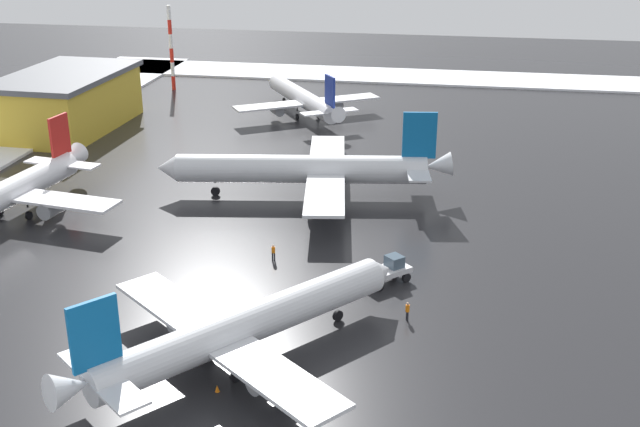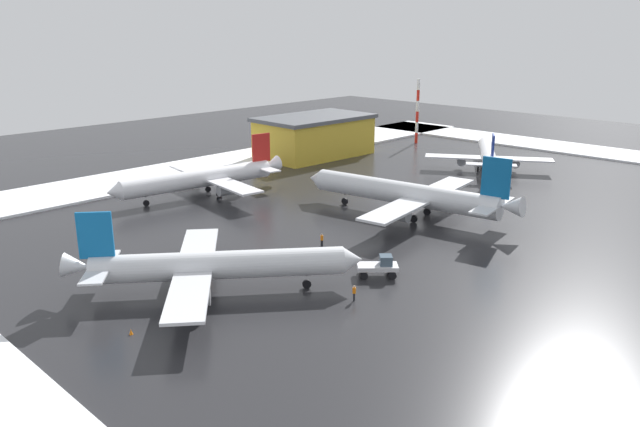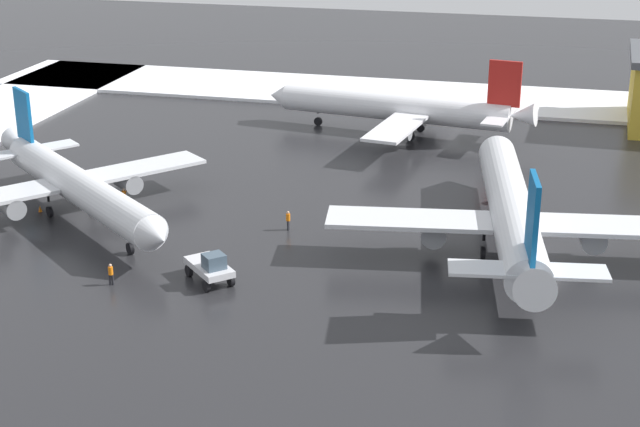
# 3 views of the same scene
# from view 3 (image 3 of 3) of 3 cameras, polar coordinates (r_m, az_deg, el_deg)

# --- Properties ---
(ground_plane) EXTENTS (240.00, 240.00, 0.00)m
(ground_plane) POSITION_cam_3_polar(r_m,az_deg,el_deg) (81.04, 13.02, -2.30)
(ground_plane) COLOR #232326
(snow_bank_far) EXTENTS (152.00, 16.00, 0.43)m
(snow_bank_far) POSITION_cam_3_polar(r_m,az_deg,el_deg) (128.66, 13.75, 6.23)
(snow_bank_far) COLOR white
(snow_bank_far) RESTS_ON ground_plane
(airplane_parked_portside) EXTENTS (26.11, 23.84, 9.37)m
(airplane_parked_portside) POSITION_cam_3_polar(r_m,az_deg,el_deg) (87.98, -13.98, 1.61)
(airplane_parked_portside) COLOR silver
(airplane_parked_portside) RESTS_ON ground_plane
(airplane_parked_starboard) EXTENTS (31.60, 26.35, 9.40)m
(airplane_parked_starboard) POSITION_cam_3_polar(r_m,az_deg,el_deg) (111.62, 4.70, 6.15)
(airplane_parked_starboard) COLOR white
(airplane_parked_starboard) RESTS_ON ground_plane
(airplane_foreground_jet) EXTENTS (29.56, 35.44, 10.54)m
(airplane_foreground_jet) POSITION_cam_3_polar(r_m,az_deg,el_deg) (79.84, 11.06, 0.19)
(airplane_foreground_jet) COLOR silver
(airplane_foreground_jet) RESTS_ON ground_plane
(pushback_tug) EXTENTS (4.80, 4.81, 2.50)m
(pushback_tug) POSITION_cam_3_polar(r_m,az_deg,el_deg) (73.88, -6.39, -3.08)
(pushback_tug) COLOR silver
(pushback_tug) RESTS_ON ground_plane
(ground_crew_mid_apron) EXTENTS (0.36, 0.36, 1.71)m
(ground_crew_mid_apron) POSITION_cam_3_polar(r_m,az_deg,el_deg) (90.86, -11.33, 1.01)
(ground_crew_mid_apron) COLOR black
(ground_crew_mid_apron) RESTS_ON ground_plane
(ground_crew_by_nose_gear) EXTENTS (0.36, 0.36, 1.71)m
(ground_crew_by_nose_gear) POSITION_cam_3_polar(r_m,az_deg,el_deg) (83.53, -1.87, -0.34)
(ground_crew_by_nose_gear) COLOR black
(ground_crew_by_nose_gear) RESTS_ON ground_plane
(ground_crew_near_tug) EXTENTS (0.36, 0.36, 1.71)m
(ground_crew_near_tug) POSITION_cam_3_polar(r_m,az_deg,el_deg) (74.73, -12.08, -3.41)
(ground_crew_near_tug) COLOR black
(ground_crew_near_tug) RESTS_ON ground_plane
(traffic_cone_mid_line) EXTENTS (0.36, 0.36, 0.55)m
(traffic_cone_mid_line) POSITION_cam_3_polar(r_m,az_deg,el_deg) (91.46, -15.97, 0.27)
(traffic_cone_mid_line) COLOR orange
(traffic_cone_mid_line) RESTS_ON ground_plane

